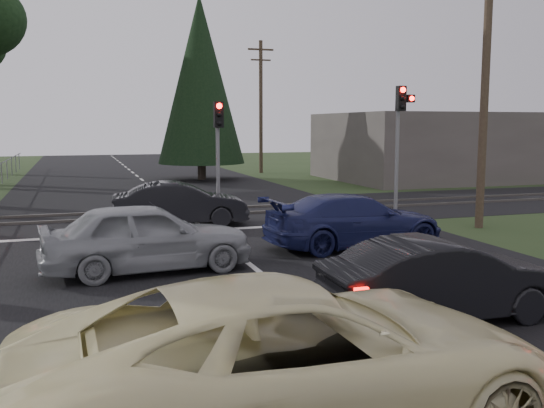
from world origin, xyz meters
name	(u,v)px	position (x,y,z in m)	size (l,w,h in m)	color
ground	(298,302)	(0.00, 0.00, 0.00)	(120.00, 120.00, 0.00)	#26391A
road	(195,222)	(0.00, 10.00, 0.01)	(14.00, 100.00, 0.01)	black
rail_corridor	(185,214)	(0.00, 12.00, 0.01)	(120.00, 8.00, 0.01)	black
stop_line	(206,230)	(0.00, 8.20, 0.01)	(13.00, 0.35, 0.00)	silver
rail_near	(189,216)	(0.00, 11.20, 0.05)	(120.00, 0.12, 0.10)	#59544C
rail_far	(181,210)	(0.00, 12.80, 0.05)	(120.00, 0.12, 0.10)	#59544C
traffic_signal_right	(401,124)	(7.55, 9.47, 3.31)	(0.68, 0.48, 4.70)	slate
traffic_signal_center	(218,139)	(1.00, 10.68, 2.81)	(0.32, 0.48, 4.10)	slate
utility_pole_near	(485,79)	(8.50, 6.00, 4.73)	(1.80, 0.26, 9.00)	#4C3D2D
utility_pole_mid	(261,104)	(8.50, 30.00, 4.73)	(1.80, 0.26, 9.00)	#4C3D2D
utility_pole_far	(193,112)	(8.50, 55.00, 4.73)	(1.80, 0.26, 9.00)	#4C3D2D
conifer_tree	(200,80)	(3.50, 26.00, 5.99)	(5.20, 5.20, 11.00)	#473D33
building_right	(446,146)	(18.00, 22.00, 2.00)	(14.00, 10.00, 4.00)	#59514C
cream_coupe	(295,356)	(-1.70, -4.44, 0.82)	(2.73, 5.92, 1.65)	beige
dark_hatchback	(443,280)	(1.97, -1.72, 0.69)	(1.47, 4.21, 1.39)	black
silver_car	(147,237)	(-2.38, 3.31, 0.79)	(1.87, 4.66, 1.59)	gray
blue_sedan	(355,221)	(3.27, 4.37, 0.72)	(2.02, 4.98, 1.44)	#191E4C
dark_car_far	(180,204)	(-0.61, 9.34, 0.72)	(1.52, 4.35, 1.43)	black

